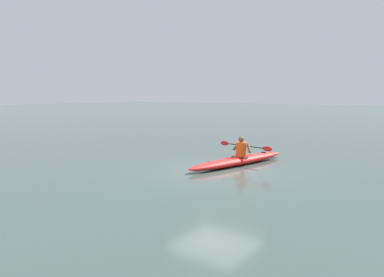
% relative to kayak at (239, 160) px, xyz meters
% --- Properties ---
extents(ground_plane, '(160.00, 160.00, 0.00)m').
position_rel_kayak_xyz_m(ground_plane, '(0.02, 1.48, -0.15)').
color(ground_plane, '#384742').
extents(kayak, '(1.63, 4.87, 0.30)m').
position_rel_kayak_xyz_m(kayak, '(0.00, 0.00, 0.00)').
color(kayak, red).
rests_on(kayak, ground).
extents(kayaker, '(2.32, 0.64, 0.71)m').
position_rel_kayak_xyz_m(kayaker, '(-0.03, -0.13, 0.44)').
color(kayaker, '#E04C14').
rests_on(kayaker, kayak).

